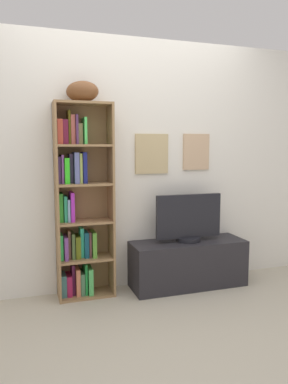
% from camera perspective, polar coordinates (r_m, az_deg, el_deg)
% --- Properties ---
extents(ground, '(5.20, 5.20, 0.04)m').
position_cam_1_polar(ground, '(2.73, 4.23, -22.57)').
color(ground, '#AAA28D').
extents(back_wall, '(4.80, 0.08, 2.31)m').
position_cam_1_polar(back_wall, '(3.44, -2.71, 4.19)').
color(back_wall, silver).
rests_on(back_wall, ground).
extents(bookshelf, '(0.49, 0.25, 1.70)m').
position_cam_1_polar(bookshelf, '(3.26, -10.06, -2.27)').
color(bookshelf, olive).
rests_on(bookshelf, ground).
extents(football, '(0.33, 0.28, 0.17)m').
position_cam_1_polar(football, '(3.23, -9.54, 15.10)').
color(football, brown).
rests_on(football, bookshelf).
extents(tv_stand, '(1.09, 0.38, 0.44)m').
position_cam_1_polar(tv_stand, '(3.59, 6.84, -10.95)').
color(tv_stand, '#242226').
rests_on(tv_stand, ground).
extents(television, '(0.64, 0.22, 0.45)m').
position_cam_1_polar(television, '(3.48, 6.94, -4.13)').
color(television, black).
rests_on(television, tv_stand).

